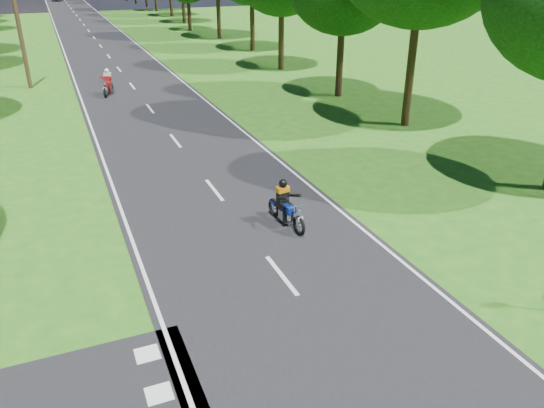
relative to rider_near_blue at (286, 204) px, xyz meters
name	(u,v)px	position (x,y,z in m)	size (l,w,h in m)	color
ground	(316,320)	(-1.26, -4.56, -0.75)	(160.00, 160.00, 0.00)	#226216
main_road	(94,38)	(-1.26, 45.44, -0.74)	(7.00, 140.00, 0.02)	black
road_markings	(94,40)	(-1.40, 43.57, -0.72)	(7.40, 140.00, 0.01)	silver
telegraph_pole	(18,20)	(-7.26, 23.44, 3.32)	(1.20, 0.26, 8.00)	#382616
rider_near_blue	(286,204)	(0.00, 0.00, 0.00)	(0.58, 1.74, 1.45)	#0E269A
rider_far_red	(107,82)	(-2.93, 19.57, 0.03)	(0.61, 1.82, 1.52)	#98160B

